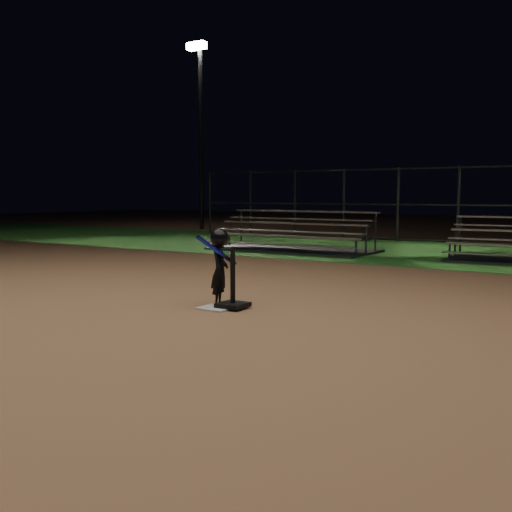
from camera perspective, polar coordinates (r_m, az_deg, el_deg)
The scene contains 8 objects.
ground at distance 8.30m, azimuth -3.76°, elevation -5.07°, with size 80.00×80.00×0.00m, color #966744.
grass_strip at distance 17.31m, azimuth 16.37°, elevation 0.46°, with size 60.00×8.00×0.01m, color #245C1D.
home_plate at distance 8.29m, azimuth -3.76°, elevation -4.99°, with size 0.45×0.45×0.02m, color beige.
batting_tee at distance 8.24m, azimuth -2.24°, elevation -3.88°, with size 0.38×0.38×0.82m.
child_batter at distance 8.41m, azimuth -3.52°, elevation -0.86°, with size 0.45×0.63×1.11m.
bleacher_left at distance 16.69m, azimuth 3.49°, elevation 1.28°, with size 4.61×2.27×1.12m.
backstop_fence at distance 20.13m, azimuth 18.91°, elevation 4.66°, with size 20.08×0.08×2.50m.
light_pole_left at distance 27.51m, azimuth -5.42°, elevation 12.92°, with size 0.90×0.53×8.30m.
Camera 1 is at (4.86, -6.54, 1.58)m, focal length 41.54 mm.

